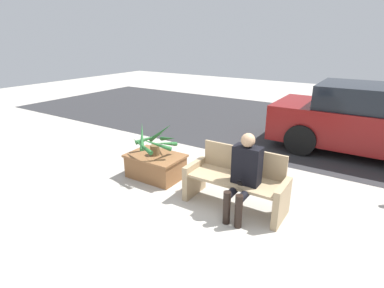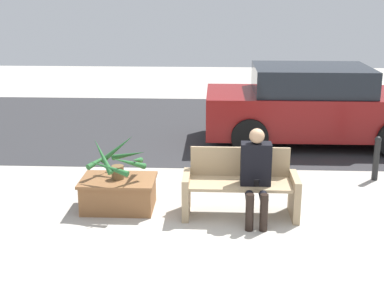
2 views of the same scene
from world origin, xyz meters
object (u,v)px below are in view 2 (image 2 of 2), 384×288
object	(u,v)px
bollard_post	(376,157)
person_seated	(256,171)
potted_plant	(118,161)
parked_car	(314,106)
bench	(240,186)
planter_box	(119,192)

from	to	relation	value
bollard_post	person_seated	bearing A→B (deg)	-140.92
potted_plant	bollard_post	size ratio (longest dim) A/B	1.16
potted_plant	parked_car	xyz separation A→B (m)	(3.23, 3.49, 0.05)
bench	potted_plant	xyz separation A→B (m)	(-1.66, 0.10, 0.29)
potted_plant	person_seated	bearing A→B (deg)	-8.90
parked_car	bollard_post	distance (m)	2.27
potted_plant	bollard_post	bearing A→B (deg)	19.24
bench	person_seated	bearing A→B (deg)	-44.30
planter_box	bench	bearing A→B (deg)	-3.50
bollard_post	parked_car	bearing A→B (deg)	106.72
person_seated	bollard_post	distance (m)	2.62
person_seated	bollard_post	xyz separation A→B (m)	(2.02, 1.64, -0.30)
potted_plant	bollard_post	world-z (taller)	potted_plant
bench	potted_plant	world-z (taller)	potted_plant
parked_car	person_seated	bearing A→B (deg)	-110.00
bench	parked_car	distance (m)	3.94
person_seated	parked_car	distance (m)	4.03
planter_box	bollard_post	distance (m)	4.11
potted_plant	parked_car	size ratio (longest dim) A/B	0.20
person_seated	potted_plant	world-z (taller)	person_seated
bench	bollard_post	distance (m)	2.65
bench	bollard_post	bearing A→B (deg)	33.35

